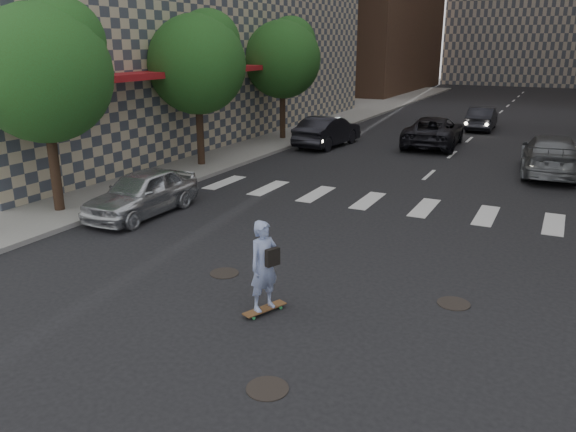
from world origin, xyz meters
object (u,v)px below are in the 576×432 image
at_px(silver_sedan, 142,193).
at_px(traffic_car_e, 482,119).
at_px(traffic_car_a, 328,131).
at_px(traffic_car_b, 551,155).
at_px(tree_c, 284,56).
at_px(traffic_car_c, 434,132).
at_px(tree_b, 199,60).
at_px(tree_a, 47,67).
at_px(skateboarder, 264,266).

distance_m(silver_sedan, traffic_car_e, 25.06).
bearing_deg(silver_sedan, traffic_car_a, 87.91).
bearing_deg(traffic_car_b, traffic_car_e, -73.62).
bearing_deg(tree_c, traffic_car_c, 12.35).
xyz_separation_m(traffic_car_a, traffic_car_c, (5.10, 2.49, -0.01)).
relative_size(tree_b, traffic_car_b, 1.16).
bearing_deg(tree_a, tree_c, 90.00).
bearing_deg(skateboarder, silver_sedan, 170.49).
relative_size(tree_a, traffic_car_c, 1.16).
bearing_deg(traffic_car_e, tree_c, 42.11).
bearing_deg(traffic_car_e, tree_a, 67.65).
bearing_deg(skateboarder, tree_a, -176.88).
bearing_deg(tree_b, skateboarder, -50.47).
relative_size(skateboarder, traffic_car_c, 0.35).
bearing_deg(traffic_car_e, silver_sedan, 72.08).
height_order(traffic_car_b, traffic_car_c, traffic_car_b).
bearing_deg(skateboarder, traffic_car_b, 96.99).
height_order(tree_b, traffic_car_a, tree_b).
height_order(traffic_car_c, traffic_car_e, traffic_car_c).
distance_m(tree_c, skateboarder, 21.74).
height_order(skateboarder, traffic_car_e, skateboarder).
height_order(tree_b, tree_c, same).
distance_m(tree_c, traffic_car_c, 9.10).
bearing_deg(skateboarder, traffic_car_c, 116.10).
bearing_deg(tree_a, traffic_car_e, 69.31).
xyz_separation_m(tree_a, skateboarder, (9.33, -3.31, -3.60)).
height_order(tree_c, traffic_car_a, tree_c).
height_order(skateboarder, traffic_car_c, skateboarder).
bearing_deg(tree_a, skateboarder, -19.51).
xyz_separation_m(skateboarder, traffic_car_b, (4.63, 16.54, -0.22)).
relative_size(tree_b, traffic_car_a, 1.35).
xyz_separation_m(tree_b, traffic_car_b, (13.96, 5.24, -3.82)).
height_order(tree_b, traffic_car_e, tree_b).
height_order(silver_sedan, traffic_car_b, traffic_car_b).
xyz_separation_m(tree_a, traffic_car_c, (8.05, 17.76, -3.85)).
height_order(silver_sedan, traffic_car_a, traffic_car_a).
bearing_deg(tree_c, traffic_car_e, 43.77).
bearing_deg(traffic_car_b, tree_a, 39.07).
distance_m(tree_b, tree_c, 8.00).
xyz_separation_m(skateboarder, traffic_car_c, (-1.28, 21.07, -0.25)).
height_order(traffic_car_b, traffic_car_e, traffic_car_b).
bearing_deg(traffic_car_e, traffic_car_b, 109.12).
bearing_deg(skateboarder, tree_b, 152.16).
height_order(tree_c, silver_sedan, tree_c).
bearing_deg(traffic_car_c, traffic_car_a, 22.49).
height_order(tree_b, traffic_car_c, tree_b).
distance_m(traffic_car_b, traffic_car_c, 7.44).
bearing_deg(tree_b, tree_a, -90.00).
xyz_separation_m(tree_c, silver_sedan, (2.45, -14.99, -3.91)).
distance_m(skateboarder, silver_sedan, 8.13).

